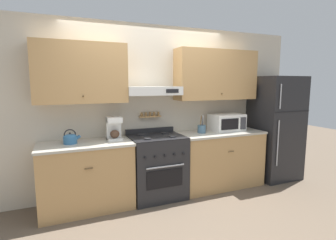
{
  "coord_description": "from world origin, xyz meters",
  "views": [
    {
      "loc": [
        -1.29,
        -3.19,
        1.68
      ],
      "look_at": [
        0.16,
        0.27,
        1.15
      ],
      "focal_mm": 28.0,
      "sensor_mm": 36.0,
      "label": 1
    }
  ],
  "objects_px": {
    "stove_range": "(157,166)",
    "microwave": "(227,122)",
    "tea_kettle": "(70,138)",
    "utensil_crock": "(202,129)",
    "refrigerator": "(275,128)",
    "coffee_maker": "(114,129)"
  },
  "relations": [
    {
      "from": "tea_kettle",
      "to": "utensil_crock",
      "type": "xyz_separation_m",
      "value": [
        1.95,
        0.0,
        -0.0
      ]
    },
    {
      "from": "stove_range",
      "to": "tea_kettle",
      "type": "height_order",
      "value": "tea_kettle"
    },
    {
      "from": "microwave",
      "to": "refrigerator",
      "type": "bearing_deg",
      "value": -5.65
    },
    {
      "from": "stove_range",
      "to": "tea_kettle",
      "type": "relative_size",
      "value": 4.48
    },
    {
      "from": "stove_range",
      "to": "utensil_crock",
      "type": "distance_m",
      "value": 0.93
    },
    {
      "from": "refrigerator",
      "to": "tea_kettle",
      "type": "distance_m",
      "value": 3.4
    },
    {
      "from": "tea_kettle",
      "to": "microwave",
      "type": "bearing_deg",
      "value": 0.42
    },
    {
      "from": "coffee_maker",
      "to": "utensil_crock",
      "type": "xyz_separation_m",
      "value": [
        1.38,
        -0.02,
        -0.09
      ]
    },
    {
      "from": "refrigerator",
      "to": "microwave",
      "type": "xyz_separation_m",
      "value": [
        -0.97,
        0.1,
        0.14
      ]
    },
    {
      "from": "stove_range",
      "to": "coffee_maker",
      "type": "xyz_separation_m",
      "value": [
        -0.6,
        0.08,
        0.59
      ]
    },
    {
      "from": "stove_range",
      "to": "microwave",
      "type": "xyz_separation_m",
      "value": [
        1.26,
        0.07,
        0.57
      ]
    },
    {
      "from": "coffee_maker",
      "to": "utensil_crock",
      "type": "height_order",
      "value": "coffee_maker"
    },
    {
      "from": "microwave",
      "to": "coffee_maker",
      "type": "bearing_deg",
      "value": 179.81
    },
    {
      "from": "stove_range",
      "to": "refrigerator",
      "type": "bearing_deg",
      "value": -0.68
    },
    {
      "from": "stove_range",
      "to": "tea_kettle",
      "type": "bearing_deg",
      "value": 177.49
    },
    {
      "from": "coffee_maker",
      "to": "utensil_crock",
      "type": "relative_size",
      "value": 1.14
    },
    {
      "from": "refrigerator",
      "to": "utensil_crock",
      "type": "height_order",
      "value": "refrigerator"
    },
    {
      "from": "stove_range",
      "to": "utensil_crock",
      "type": "bearing_deg",
      "value": 3.78
    },
    {
      "from": "tea_kettle",
      "to": "microwave",
      "type": "height_order",
      "value": "microwave"
    },
    {
      "from": "stove_range",
      "to": "tea_kettle",
      "type": "xyz_separation_m",
      "value": [
        -1.17,
        0.05,
        0.51
      ]
    },
    {
      "from": "coffee_maker",
      "to": "utensil_crock",
      "type": "distance_m",
      "value": 1.38
    },
    {
      "from": "microwave",
      "to": "tea_kettle",
      "type": "bearing_deg",
      "value": -179.58
    }
  ]
}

